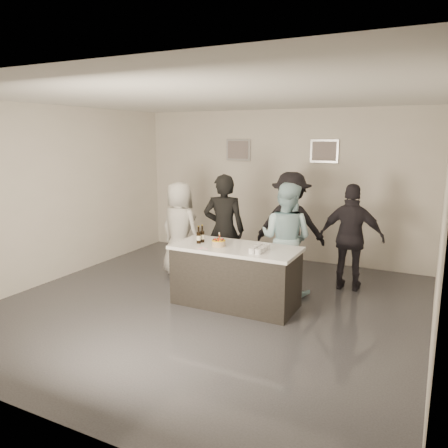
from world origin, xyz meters
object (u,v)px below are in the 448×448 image
Objects in this scene: person_guest_left at (180,229)px; person_guest_back at (290,225)px; cake at (219,244)px; beer_bottle_b at (199,235)px; person_main_blue at (286,238)px; bar_counter at (235,276)px; person_main_black at (224,230)px; person_guest_right at (351,238)px; beer_bottle_a at (202,234)px.

person_guest_back reaches higher than person_guest_left.
person_guest_left is at bearing 16.86° from person_guest_back.
cake is 0.78× the size of beer_bottle_b.
person_main_blue is (1.06, 0.93, -0.14)m from beer_bottle_b.
beer_bottle_b is at bearing 47.11° from person_main_blue.
person_guest_back is at bearing -70.68° from person_main_blue.
cake reaches higher than bar_counter.
person_guest_left is at bearing 142.87° from cake.
person_guest_left is (-1.52, 0.88, 0.40)m from bar_counter.
person_main_black reaches higher than person_guest_back.
person_guest_back is (1.79, 0.83, 0.09)m from person_guest_left.
person_main_blue reaches higher than bar_counter.
person_main_black is 1.08× the size of person_guest_right.
beer_bottle_a is 0.14× the size of person_guest_back.
beer_bottle_b reaches higher than bar_counter.
beer_bottle_a is at bearing 44.46° from person_main_blue.
person_main_black is at bearing 89.30° from beer_bottle_b.
bar_counter is 2.05m from person_guest_right.
person_guest_left reaches higher than beer_bottle_a.
beer_bottle_a is at bearing 71.87° from person_main_black.
person_guest_back is (0.27, 1.71, 0.49)m from bar_counter.
beer_bottle_b is (-0.35, 0.02, 0.09)m from cake.
person_guest_back is at bearing 74.40° from cake.
beer_bottle_b is at bearing 177.06° from cake.
bar_counter is at bearing 66.30° from person_main_blue.
beer_bottle_a is 0.09m from beer_bottle_b.
person_guest_right reaches higher than beer_bottle_a.
person_guest_left is (-0.95, 0.86, -0.18)m from beer_bottle_a.
person_main_black is (-0.00, 0.74, -0.09)m from beer_bottle_a.
beer_bottle_b is 1.98m from person_guest_back.
cake is 0.11× the size of person_main_black.
bar_counter is 1.10× the size of person_guest_left.
beer_bottle_a is at bearing 83.31° from beer_bottle_b.
person_main_black is (0.01, 0.83, -0.09)m from beer_bottle_b.
person_main_blue reaches higher than person_guest_left.
person_main_black is 1.06× the size of person_main_blue.
cake is at bearing -2.94° from beer_bottle_b.
person_guest_right is at bearing 46.54° from bar_counter.
beer_bottle_a is (-0.34, 0.11, 0.09)m from cake.
beer_bottle_a is 0.15× the size of person_guest_left.
bar_counter is at bearing 160.67° from person_guest_left.
person_guest_right is at bearing -157.91° from person_guest_left.
person_main_blue is at bearing 30.61° from person_guest_right.
person_guest_left is at bearing 134.51° from beer_bottle_b.
person_guest_back reaches higher than bar_counter.
person_guest_right is (1.38, 1.46, 0.42)m from bar_counter.
beer_bottle_b is 0.15× the size of person_main_blue.
beer_bottle_b is 0.15× the size of person_guest_right.
beer_bottle_b is at bearing 71.11° from person_main_black.
person_guest_right is 1.14m from person_guest_back.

